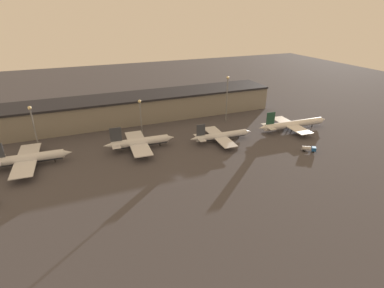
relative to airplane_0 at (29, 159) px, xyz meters
The scene contains 10 objects.
ground 70.18m from the airplane_0, 30.91° to the right, with size 600.00×600.00×0.00m, color #423F44.
terminal_building 74.62m from the airplane_0, 36.18° to the left, with size 182.76×26.14×16.09m.
airplane_0 is the anchor object (origin of this frame).
airplane_1 51.53m from the airplane_0, ahead, with size 37.02×32.98×13.17m.
airplane_2 95.19m from the airplane_0, ahead, with size 36.31×30.36×11.19m.
airplane_3 142.75m from the airplane_0, ahead, with size 47.49×30.82×12.71m.
service_vehicle_0 135.31m from the airplane_0, 15.64° to the right, with size 6.86×5.64×2.75m.
lamp_post_0 22.44m from the airplane_0, 82.31° to the left, with size 1.80×1.80×22.88m.
lamp_post_1 61.20m from the airplane_0, 18.70° to the left, with size 1.80×1.80×20.16m.
lamp_post_2 114.95m from the airplane_0, ahead, with size 1.80×1.80×28.97m.
Camera 1 is at (-36.52, -105.26, 66.75)m, focal length 28.00 mm.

